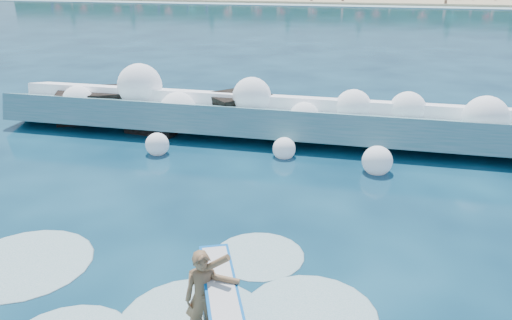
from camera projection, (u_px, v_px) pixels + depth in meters
The scene contains 7 objects.
ground at pixel (169, 238), 10.95m from camera, with size 200.00×200.00×0.00m, color #072439.
wet_band at pixel (348, 5), 71.66m from camera, with size 140.00×5.00×0.08m, color silver.
breaking_wave at pixel (270, 118), 17.43m from camera, with size 19.10×2.93×1.65m.
rock_cluster at pixel (155, 112), 18.66m from camera, with size 8.47×3.32×1.42m.
surfer_with_board at pixel (207, 294), 8.08m from camera, with size 1.37×2.85×1.66m.
wave_spray at pixel (255, 105), 17.21m from camera, with size 15.30×4.48×2.28m.
surf_foam at pixel (165, 305), 8.79m from camera, with size 9.49×5.36×0.14m.
Camera 1 is at (4.03, -8.88, 5.60)m, focal length 35.00 mm.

